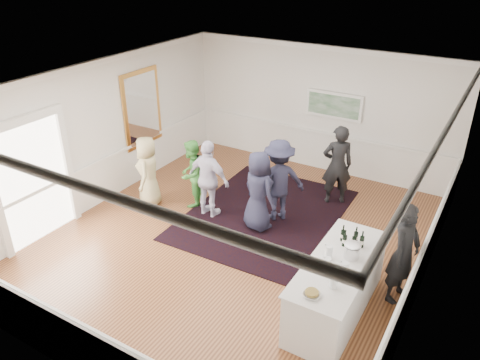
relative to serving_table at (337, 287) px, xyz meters
The scene contains 23 objects.
floor 2.65m from the serving_table, 158.36° to the left, with size 8.00×8.00×0.00m, color brown.
ceiling 3.76m from the serving_table, 158.36° to the left, with size 7.00×8.00×0.02m, color white.
wall_left 6.10m from the serving_table, behind, with size 0.02×8.00×3.20m, color white.
wall_right 1.82m from the serving_table, 41.77° to the left, with size 0.02×8.00×3.20m, color white.
wall_back 5.63m from the serving_table, 116.03° to the left, with size 7.00×0.02×3.20m, color white.
wall_front 4.04m from the serving_table, 128.58° to the right, with size 7.00×0.02×3.20m, color white.
wainscoting 2.61m from the serving_table, 158.36° to the left, with size 7.00×8.00×1.00m, color white, non-canonical shape.
mirror 6.43m from the serving_table, 158.95° to the left, with size 0.05×1.25×1.85m.
doorway 6.01m from the serving_table, behind, with size 0.10×1.78×2.56m.
landscape_painting 5.46m from the serving_table, 112.41° to the left, with size 1.44×0.06×0.66m.
area_rug 3.21m from the serving_table, 138.99° to the left, with size 3.04×3.99×0.02m, color black.
serving_table is the anchor object (origin of this frame).
bartender 1.22m from the serving_table, 47.68° to the left, with size 0.65×0.43×1.79m, color black.
guest_tan 5.02m from the serving_table, 166.41° to the left, with size 0.80×0.52×1.63m, color tan.
guest_green 4.36m from the serving_table, 157.64° to the left, with size 0.75×0.59×1.55m, color green.
guest_lilac 3.75m from the serving_table, 156.86° to the left, with size 1.02×0.42×1.74m, color silver.
guest_dark_a 3.02m from the serving_table, 134.93° to the left, with size 1.17×0.67×1.81m, color #1E1F33.
guest_dark_b 3.67m from the serving_table, 110.86° to the left, with size 0.68×0.45×1.86m, color black.
guest_navy 2.79m from the serving_table, 145.61° to the left, with size 0.84×0.55×1.71m, color #1E1F33.
wine_bottles 0.83m from the serving_table, 90.54° to the left, with size 0.40×0.26×0.31m.
juice_pitchers 0.68m from the serving_table, 90.47° to the right, with size 0.47×0.73×0.24m.
ice_bucket 0.64m from the serving_table, 58.92° to the left, with size 0.26×0.26×0.24m, color silver.
nut_bowl 1.08m from the serving_table, 94.15° to the right, with size 0.25×0.25×0.08m.
Camera 1 is at (4.09, -6.76, 5.35)m, focal length 35.00 mm.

